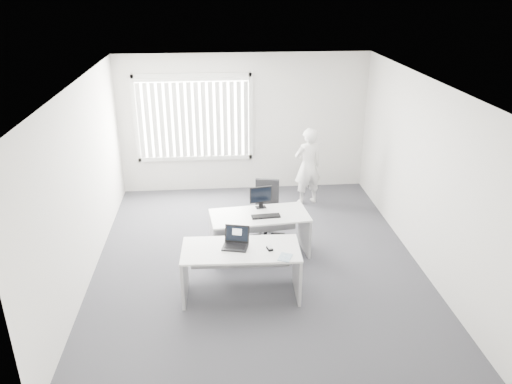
{
  "coord_description": "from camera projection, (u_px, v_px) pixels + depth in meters",
  "views": [
    {
      "loc": [
        -0.61,
        -6.78,
        4.11
      ],
      "look_at": [
        -0.0,
        0.15,
        1.12
      ],
      "focal_mm": 35.0,
      "sensor_mm": 36.0,
      "label": 1
    }
  ],
  "objects": [
    {
      "name": "ground",
      "position": [
        257.0,
        260.0,
        7.88
      ],
      "size": [
        6.0,
        6.0,
        0.0
      ],
      "primitive_type": "plane",
      "color": "#403F45",
      "rests_on": "ground"
    },
    {
      "name": "desk_far",
      "position": [
        259.0,
        226.0,
        7.89
      ],
      "size": [
        1.59,
        0.87,
        0.7
      ],
      "rotation": [
        0.0,
        0.0,
        0.1
      ],
      "color": "silver",
      "rests_on": "ground"
    },
    {
      "name": "person",
      "position": [
        308.0,
        166.0,
        9.62
      ],
      "size": [
        0.64,
        0.51,
        1.53
      ],
      "primitive_type": "imported",
      "rotation": [
        0.0,
        0.0,
        3.43
      ],
      "color": "silver",
      "rests_on": "ground"
    },
    {
      "name": "wall_right",
      "position": [
        422.0,
        173.0,
        7.53
      ],
      "size": [
        0.02,
        6.0,
        2.8
      ],
      "primitive_type": "cube",
      "color": "silver",
      "rests_on": "ground"
    },
    {
      "name": "wall_back",
      "position": [
        244.0,
        124.0,
        10.07
      ],
      "size": [
        5.0,
        0.02,
        2.8
      ],
      "primitive_type": "cube",
      "color": "silver",
      "rests_on": "ground"
    },
    {
      "name": "office_chair",
      "position": [
        266.0,
        218.0,
        8.59
      ],
      "size": [
        0.66,
        0.66,
        0.96
      ],
      "rotation": [
        0.0,
        0.0,
        -0.24
      ],
      "color": "black",
      "rests_on": "ground"
    },
    {
      "name": "window",
      "position": [
        194.0,
        118.0,
        9.9
      ],
      "size": [
        2.32,
        0.06,
        1.76
      ],
      "primitive_type": "cube",
      "color": "silver",
      "rests_on": "wall_back"
    },
    {
      "name": "blinds",
      "position": [
        194.0,
        120.0,
        9.85
      ],
      "size": [
        2.2,
        0.1,
        1.5
      ],
      "primitive_type": null,
      "color": "white",
      "rests_on": "wall_back"
    },
    {
      "name": "laptop",
      "position": [
        235.0,
        239.0,
        6.73
      ],
      "size": [
        0.4,
        0.38,
        0.26
      ],
      "primitive_type": null,
      "rotation": [
        0.0,
        0.0,
        -0.25
      ],
      "color": "black",
      "rests_on": "desk_near"
    },
    {
      "name": "ceiling",
      "position": [
        257.0,
        83.0,
        6.77
      ],
      "size": [
        5.0,
        6.0,
        0.02
      ],
      "primitive_type": "cube",
      "color": "silver",
      "rests_on": "wall_back"
    },
    {
      "name": "desk_near",
      "position": [
        241.0,
        262.0,
        6.84
      ],
      "size": [
        1.63,
        0.81,
        0.73
      ],
      "rotation": [
        0.0,
        0.0,
        -0.03
      ],
      "color": "silver",
      "rests_on": "ground"
    },
    {
      "name": "keyboard",
      "position": [
        266.0,
        216.0,
        7.73
      ],
      "size": [
        0.46,
        0.18,
        0.02
      ],
      "primitive_type": "cube",
      "rotation": [
        0.0,
        0.0,
        0.08
      ],
      "color": "black",
      "rests_on": "desk_far"
    },
    {
      "name": "paper_sheet",
      "position": [
        267.0,
        251.0,
        6.69
      ],
      "size": [
        0.31,
        0.22,
        0.0
      ],
      "primitive_type": "cube",
      "rotation": [
        0.0,
        0.0,
        0.04
      ],
      "color": "white",
      "rests_on": "desk_near"
    },
    {
      "name": "wall_front",
      "position": [
        286.0,
        298.0,
        4.58
      ],
      "size": [
        5.0,
        0.02,
        2.8
      ],
      "primitive_type": "cube",
      "color": "silver",
      "rests_on": "ground"
    },
    {
      "name": "mouse",
      "position": [
        270.0,
        248.0,
        6.73
      ],
      "size": [
        0.09,
        0.13,
        0.05
      ],
      "primitive_type": null,
      "rotation": [
        0.0,
        0.0,
        0.23
      ],
      "color": "#BDBDBF",
      "rests_on": "paper_sheet"
    },
    {
      "name": "monitor",
      "position": [
        261.0,
        197.0,
        7.98
      ],
      "size": [
        0.38,
        0.17,
        0.36
      ],
      "primitive_type": null,
      "rotation": [
        0.0,
        0.0,
        0.17
      ],
      "color": "black",
      "rests_on": "desk_far"
    },
    {
      "name": "booklet",
      "position": [
        285.0,
        257.0,
        6.54
      ],
      "size": [
        0.23,
        0.26,
        0.01
      ],
      "primitive_type": "cube",
      "rotation": [
        0.0,
        0.0,
        -0.42
      ],
      "color": "white",
      "rests_on": "desk_near"
    },
    {
      "name": "wall_left",
      "position": [
        83.0,
        184.0,
        7.13
      ],
      "size": [
        0.02,
        6.0,
        2.8
      ],
      "primitive_type": "cube",
      "color": "silver",
      "rests_on": "ground"
    }
  ]
}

